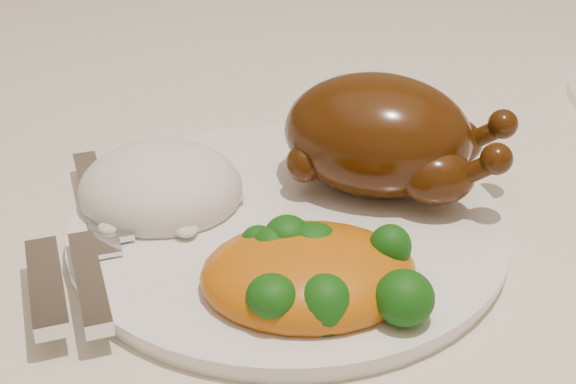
{
  "coord_description": "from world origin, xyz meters",
  "views": [
    {
      "loc": [
        0.06,
        -0.49,
        1.05
      ],
      "look_at": [
        0.03,
        -0.07,
        0.8
      ],
      "focal_mm": 50.0,
      "sensor_mm": 36.0,
      "label": 1
    }
  ],
  "objects": [
    {
      "name": "dining_table",
      "position": [
        0.0,
        0.0,
        0.67
      ],
      "size": [
        1.6,
        0.9,
        0.76
      ],
      "color": "brown",
      "rests_on": "floor"
    },
    {
      "name": "tablecloth",
      "position": [
        0.0,
        0.0,
        0.74
      ],
      "size": [
        1.73,
        1.03,
        0.18
      ],
      "color": "silver",
      "rests_on": "dining_table"
    },
    {
      "name": "dinner_plate",
      "position": [
        0.03,
        -0.07,
        0.77
      ],
      "size": [
        0.35,
        0.35,
        0.01
      ],
      "primitive_type": "cylinder",
      "rotation": [
        0.0,
        0.0,
        -0.38
      ],
      "color": "white",
      "rests_on": "tablecloth"
    },
    {
      "name": "roast_chicken",
      "position": [
        0.08,
        -0.02,
        0.82
      ],
      "size": [
        0.16,
        0.12,
        0.08
      ],
      "rotation": [
        0.0,
        0.0,
        -0.23
      ],
      "color": "#432207",
      "rests_on": "dinner_plate"
    },
    {
      "name": "rice_mound",
      "position": [
        -0.06,
        -0.05,
        0.79
      ],
      "size": [
        0.11,
        0.1,
        0.06
      ],
      "rotation": [
        0.0,
        0.0,
        0.0
      ],
      "color": "silver",
      "rests_on": "dinner_plate"
    },
    {
      "name": "mac_and_cheese",
      "position": [
        0.05,
        -0.14,
        0.79
      ],
      "size": [
        0.13,
        0.11,
        0.05
      ],
      "rotation": [
        0.0,
        0.0,
        0.12
      ],
      "color": "#D0630D",
      "rests_on": "dinner_plate"
    },
    {
      "name": "cutlery",
      "position": [
        -0.09,
        -0.12,
        0.79
      ],
      "size": [
        0.08,
        0.2,
        0.01
      ],
      "rotation": [
        0.0,
        0.0,
        0.4
      ],
      "color": "silver",
      "rests_on": "dinner_plate"
    }
  ]
}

